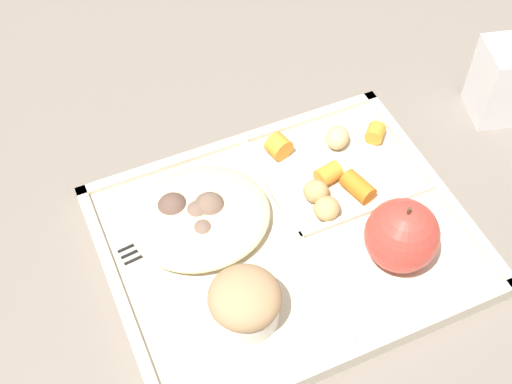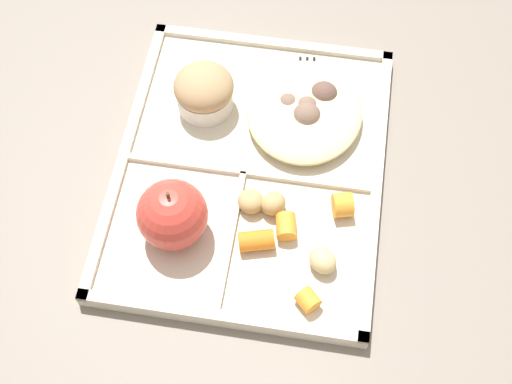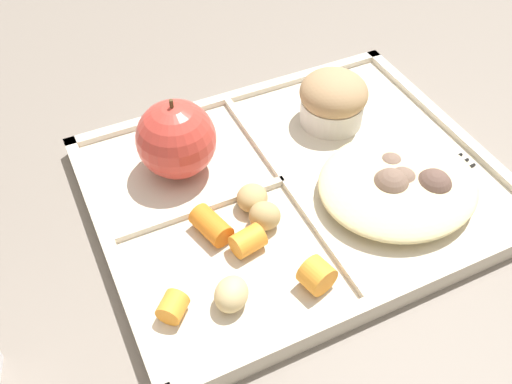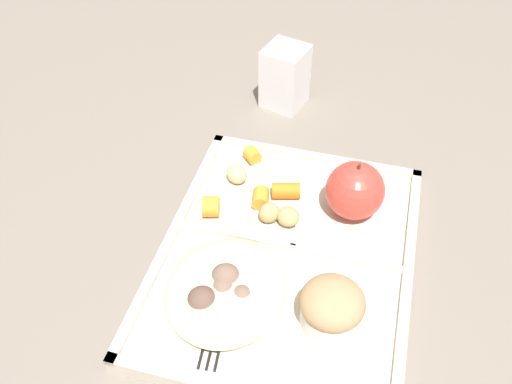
# 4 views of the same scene
# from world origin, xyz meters

# --- Properties ---
(ground) EXTENTS (6.00, 6.00, 0.00)m
(ground) POSITION_xyz_m (0.00, 0.00, 0.00)
(ground) COLOR slate
(lunch_tray) EXTENTS (0.37, 0.30, 0.02)m
(lunch_tray) POSITION_xyz_m (-0.00, 0.00, 0.01)
(lunch_tray) COLOR beige
(lunch_tray) RESTS_ON ground
(green_apple) EXTENTS (0.08, 0.08, 0.08)m
(green_apple) POSITION_xyz_m (-0.09, 0.07, 0.05)
(green_apple) COLOR #C63D33
(green_apple) RESTS_ON lunch_tray
(bran_muffin) EXTENTS (0.07, 0.07, 0.06)m
(bran_muffin) POSITION_xyz_m (0.08, 0.07, 0.04)
(bran_muffin) COLOR silver
(bran_muffin) RESTS_ON lunch_tray
(carrot_slice_back) EXTENTS (0.03, 0.03, 0.03)m
(carrot_slice_back) POSITION_xyz_m (-0.04, -0.11, 0.03)
(carrot_slice_back) COLOR orange
(carrot_slice_back) RESTS_ON lunch_tray
(carrot_slice_near_corner) EXTENTS (0.03, 0.03, 0.02)m
(carrot_slice_near_corner) POSITION_xyz_m (-0.15, -0.08, 0.02)
(carrot_slice_near_corner) COLOR orange
(carrot_slice_near_corner) RESTS_ON lunch_tray
(carrot_slice_edge) EXTENTS (0.03, 0.03, 0.02)m
(carrot_slice_edge) POSITION_xyz_m (-0.07, -0.05, 0.03)
(carrot_slice_edge) COLOR orange
(carrot_slice_edge) RESTS_ON lunch_tray
(carrot_slice_large) EXTENTS (0.03, 0.04, 0.02)m
(carrot_slice_large) POSITION_xyz_m (-0.10, -0.02, 0.03)
(carrot_slice_large) COLOR orange
(carrot_slice_large) RESTS_ON lunch_tray
(potato_chunk_browned) EXTENTS (0.04, 0.04, 0.03)m
(potato_chunk_browned) POSITION_xyz_m (-0.05, -0.03, 0.03)
(potato_chunk_browned) COLOR tan
(potato_chunk_browned) RESTS_ON lunch_tray
(potato_chunk_golden) EXTENTS (0.04, 0.04, 0.02)m
(potato_chunk_golden) POSITION_xyz_m (-0.11, -0.09, 0.03)
(potato_chunk_golden) COLOR tan
(potato_chunk_golden) RESTS_ON lunch_tray
(potato_chunk_corner) EXTENTS (0.04, 0.04, 0.02)m
(potato_chunk_corner) POSITION_xyz_m (-0.05, -0.01, 0.03)
(potato_chunk_corner) COLOR tan
(potato_chunk_corner) RESTS_ON lunch_tray
(egg_noodle_pile) EXTENTS (0.15, 0.14, 0.03)m
(egg_noodle_pile) POSITION_xyz_m (0.08, -0.05, 0.03)
(egg_noodle_pile) COLOR beige
(egg_noodle_pile) RESTS_ON lunch_tray
(meatball_side) EXTENTS (0.03, 0.03, 0.03)m
(meatball_side) POSITION_xyz_m (0.08, -0.05, 0.03)
(meatball_side) COLOR #755B4C
(meatball_side) RESTS_ON lunch_tray
(meatball_front) EXTENTS (0.03, 0.03, 0.03)m
(meatball_front) POSITION_xyz_m (0.10, -0.07, 0.03)
(meatball_front) COLOR brown
(meatball_front) RESTS_ON lunch_tray
(meatball_back) EXTENTS (0.04, 0.04, 0.04)m
(meatball_back) POSITION_xyz_m (0.06, -0.06, 0.03)
(meatball_back) COLOR #755B4C
(meatball_back) RESTS_ON lunch_tray
(meatball_center) EXTENTS (0.03, 0.03, 0.03)m
(meatball_center) POSITION_xyz_m (0.08, -0.03, 0.03)
(meatball_center) COLOR #755B4C
(meatball_center) RESTS_ON lunch_tray
(plastic_fork) EXTENTS (0.15, 0.03, 0.00)m
(plastic_fork) POSITION_xyz_m (0.11, -0.05, 0.02)
(plastic_fork) COLOR black
(plastic_fork) RESTS_ON lunch_tray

